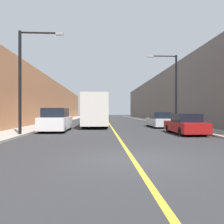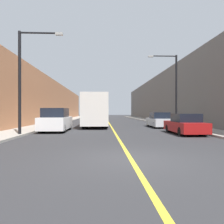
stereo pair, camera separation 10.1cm
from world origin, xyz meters
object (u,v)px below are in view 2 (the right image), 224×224
Objects in this scene: car_right_near at (185,125)px; car_right_mid at (159,121)px; bus at (96,110)px; street_lamp_left at (24,74)px; parked_suv_left at (56,121)px; street_lamp_right at (173,85)px.

car_right_mid reaches higher than car_right_near.
street_lamp_left is (-4.55, -9.87, 2.35)m from bus.
car_right_near is at bearing 3.96° from street_lamp_left.
parked_suv_left is 1.03× the size of car_right_mid.
car_right_mid is at bearing 34.16° from street_lamp_left.
parked_suv_left is at bearing 164.95° from car_right_near.
car_right_near is 7.26m from street_lamp_right.
car_right_mid is (9.82, 4.16, -0.19)m from parked_suv_left.
car_right_mid is at bearing 152.33° from street_lamp_right.
bus reaches higher than parked_suv_left.
street_lamp_right is (12.52, 6.93, 0.17)m from street_lamp_left.
street_lamp_right is (1.30, -0.68, 3.64)m from car_right_mid.
street_lamp_left reaches higher than car_right_near.
car_right_near is 0.96× the size of car_right_mid.
parked_suv_left is 10.29m from car_right_near.
car_right_near is (6.79, -9.08, -1.15)m from bus.
street_lamp_left is at bearing -112.02° from parked_suv_left.
car_right_mid is (-0.12, 6.83, 0.03)m from car_right_near.
street_lamp_right is (1.18, 6.15, 3.67)m from car_right_near.
street_lamp_right reaches higher than bus.
car_right_near is at bearing -15.05° from parked_suv_left.
parked_suv_left reaches higher than car_right_mid.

